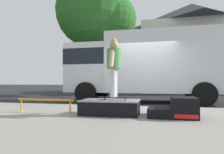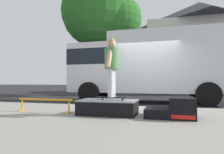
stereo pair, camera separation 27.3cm
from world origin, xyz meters
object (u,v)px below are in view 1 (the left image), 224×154
(grind_rail, at_px, (45,102))
(skateboard, at_px, (114,97))
(skater_kid, at_px, (114,62))
(skate_box, at_px, (110,107))
(street_tree_main, at_px, (97,13))
(kicker_ramp, at_px, (176,109))
(box_truck, at_px, (143,65))

(grind_rail, distance_m, skateboard, 1.79)
(skater_kid, bearing_deg, skateboard, -90.00)
(skate_box, height_order, skater_kid, skater_kid)
(skate_box, bearing_deg, street_tree_main, 109.32)
(kicker_ramp, height_order, skater_kid, skater_kid)
(skateboard, relative_size, box_truck, 0.11)
(box_truck, xyz_separation_m, street_tree_main, (-3.36, 3.73, 3.86))
(kicker_ramp, xyz_separation_m, grind_rail, (-3.19, -0.04, 0.08))
(grind_rail, xyz_separation_m, skateboard, (1.78, 0.05, 0.15))
(skateboard, distance_m, box_truck, 4.81)
(grind_rail, relative_size, skater_kid, 1.10)
(box_truck, distance_m, street_tree_main, 6.34)
(skateboard, bearing_deg, skater_kid, 90.00)
(kicker_ramp, distance_m, skateboard, 1.43)
(grind_rail, distance_m, skater_kid, 2.03)
(skate_box, xyz_separation_m, skater_kid, (0.09, 0.01, 1.06))
(grind_rail, xyz_separation_m, skater_kid, (1.78, 0.05, 0.98))
(grind_rail, height_order, skater_kid, skater_kid)
(skate_box, height_order, skateboard, skateboard)
(skateboard, bearing_deg, skate_box, -174.11)
(skateboard, xyz_separation_m, skater_kid, (0.00, 0.00, 0.84))
(skate_box, distance_m, street_tree_main, 10.33)
(kicker_ramp, distance_m, skater_kid, 1.77)
(skateboard, distance_m, street_tree_main, 10.24)
(skater_kid, bearing_deg, grind_rail, -178.34)
(skate_box, xyz_separation_m, skateboard, (0.09, 0.01, 0.22))
(street_tree_main, bearing_deg, kicker_ramp, -62.11)
(skateboard, height_order, skater_kid, skater_kid)
(skate_box, distance_m, skateboard, 0.23)
(skate_box, relative_size, grind_rail, 0.89)
(kicker_ramp, height_order, street_tree_main, street_tree_main)
(skateboard, height_order, street_tree_main, street_tree_main)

